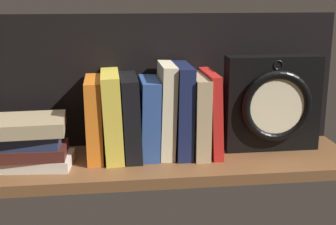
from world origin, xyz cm
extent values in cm
cube|color=brown|center=(0.00, 0.00, -1.25)|extent=(91.23, 24.97, 2.50)
cube|color=black|center=(0.00, 11.89, 16.26)|extent=(91.23, 1.20, 32.53)
cube|color=orange|center=(-14.86, 3.10, 9.27)|extent=(3.70, 15.00, 18.57)
cube|color=gold|center=(-10.75, 3.10, 9.89)|extent=(4.76, 16.38, 19.92)
cube|color=black|center=(-6.52, 3.10, 9.47)|extent=(4.45, 15.72, 19.06)
cube|color=#2D4C8E|center=(-2.24, 3.10, 9.06)|extent=(4.65, 13.81, 18.23)
cube|color=beige|center=(1.79, 3.10, 10.78)|extent=(4.02, 13.33, 21.65)
cube|color=#192147|center=(5.55, 3.10, 10.65)|extent=(3.98, 14.88, 21.37)
cube|color=tan|center=(9.37, 3.10, 9.34)|extent=(3.46, 16.21, 18.68)
cube|color=red|center=(12.54, 3.10, 9.75)|extent=(3.25, 15.54, 19.58)
cube|color=black|center=(27.68, 3.48, 11.47)|extent=(22.95, 5.33, 22.95)
torus|color=black|center=(27.68, 0.41, 11.49)|extent=(17.23, 2.12, 17.23)
cylinder|color=beige|center=(27.68, 0.41, 11.49)|extent=(13.91, 0.60, 13.91)
cube|color=black|center=(28.11, -0.09, 13.14)|extent=(1.15, 0.30, 3.37)
cube|color=black|center=(28.27, -0.09, 8.84)|extent=(1.47, 0.30, 5.38)
torus|color=black|center=(27.68, 0.81, 21.11)|extent=(2.44, 0.44, 2.44)
cube|color=beige|center=(-28.28, -1.52, 1.20)|extent=(17.34, 11.77, 2.40)
cube|color=#471E19|center=(-30.00, -1.79, 3.67)|extent=(18.07, 10.59, 2.53)
cube|color=#232D4C|center=(-29.93, -0.89, 6.47)|extent=(15.88, 11.74, 3.06)
cube|color=#9E8966|center=(-29.70, -1.40, 9.51)|extent=(17.58, 13.77, 3.02)
camera|label=1|loc=(-11.48, -102.11, 37.66)|focal=49.97mm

